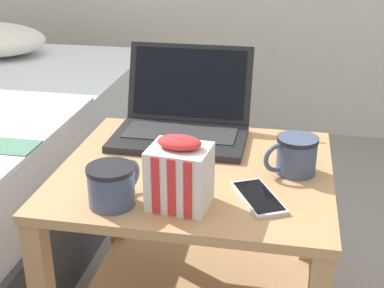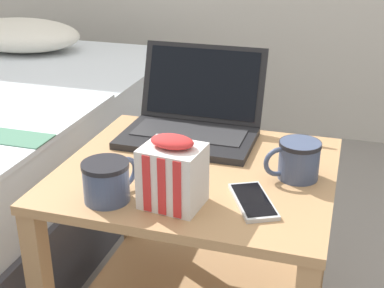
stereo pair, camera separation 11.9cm
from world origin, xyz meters
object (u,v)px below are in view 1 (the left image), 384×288
object	(u,v)px
cell_phone	(258,198)
mug_front_right	(296,153)
laptop	(183,119)
mug_front_left	(112,183)
snack_bag	(180,174)

from	to	relation	value
cell_phone	mug_front_right	bearing A→B (deg)	63.38
cell_phone	laptop	bearing A→B (deg)	125.67
mug_front_right	cell_phone	bearing A→B (deg)	-116.62
mug_front_left	laptop	bearing A→B (deg)	80.50
laptop	mug_front_right	distance (m)	0.35
snack_bag	cell_phone	bearing A→B (deg)	18.14
snack_bag	mug_front_left	bearing A→B (deg)	-170.81
cell_phone	snack_bag	bearing A→B (deg)	-161.86
mug_front_right	cell_phone	size ratio (longest dim) A/B	0.72
mug_front_left	snack_bag	size ratio (longest dim) A/B	0.86
mug_front_right	cell_phone	distance (m)	0.17
laptop	snack_bag	bearing A→B (deg)	-79.10
mug_front_right	snack_bag	distance (m)	0.30
mug_front_right	snack_bag	size ratio (longest dim) A/B	0.80
laptop	cell_phone	world-z (taller)	laptop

